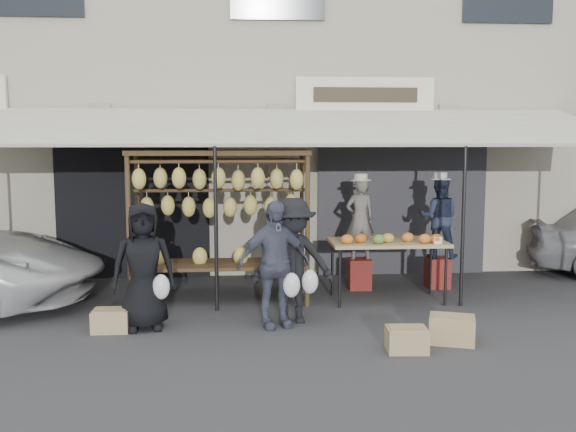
# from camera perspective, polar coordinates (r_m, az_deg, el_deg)

# --- Properties ---
(ground_plane) EXTENTS (90.00, 90.00, 0.00)m
(ground_plane) POSITION_cam_1_polar(r_m,az_deg,el_deg) (8.06, 0.61, -10.41)
(ground_plane) COLOR #2D2D30
(shophouse) EXTENTS (24.00, 6.15, 7.30)m
(shophouse) POSITION_cam_1_polar(r_m,az_deg,el_deg) (14.24, -1.65, 11.88)
(shophouse) COLOR #9D9585
(shophouse) RESTS_ON ground_plane
(awning) EXTENTS (10.00, 2.35, 2.92)m
(awning) POSITION_cam_1_polar(r_m,az_deg,el_deg) (9.97, -0.45, 7.88)
(awning) COLOR silver
(awning) RESTS_ON ground_plane
(banana_rack) EXTENTS (2.60, 0.90, 2.24)m
(banana_rack) POSITION_cam_1_polar(r_m,az_deg,el_deg) (9.36, -6.11, 1.77)
(banana_rack) COLOR #402D1A
(banana_rack) RESTS_ON ground_plane
(produce_table) EXTENTS (1.70, 0.90, 1.04)m
(produce_table) POSITION_cam_1_polar(r_m,az_deg,el_deg) (9.55, 8.93, -2.39)
(produce_table) COLOR tan
(produce_table) RESTS_ON ground_plane
(vendor_left) EXTENTS (0.51, 0.37, 1.29)m
(vendor_left) POSITION_cam_1_polar(r_m,az_deg,el_deg) (10.24, 6.41, -0.24)
(vendor_left) COLOR slate
(vendor_left) RESTS_ON stool_left
(vendor_right) EXTENTS (0.75, 0.66, 1.30)m
(vendor_right) POSITION_cam_1_polar(r_m,az_deg,el_deg) (10.54, 13.27, -0.14)
(vendor_right) COLOR #242C46
(vendor_right) RESTS_ON stool_right
(customer_left) EXTENTS (0.87, 0.65, 1.61)m
(customer_left) POSITION_cam_1_polar(r_m,az_deg,el_deg) (8.27, -12.73, -4.39)
(customer_left) COLOR black
(customer_left) RESTS_ON ground_plane
(customer_mid) EXTENTS (1.03, 0.67, 1.63)m
(customer_mid) POSITION_cam_1_polar(r_m,az_deg,el_deg) (8.16, -1.26, -4.29)
(customer_mid) COLOR #474B60
(customer_mid) RESTS_ON ground_plane
(customer_right) EXTENTS (1.09, 0.67, 1.64)m
(customer_right) POSITION_cam_1_polar(r_m,az_deg,el_deg) (8.35, 0.42, -4.00)
(customer_right) COLOR black
(customer_right) RESTS_ON ground_plane
(stool_left) EXTENTS (0.39, 0.39, 0.49)m
(stool_left) POSITION_cam_1_polar(r_m,az_deg,el_deg) (10.39, 6.35, -5.13)
(stool_left) COLOR maroon
(stool_left) RESTS_ON ground_plane
(stool_right) EXTENTS (0.39, 0.39, 0.49)m
(stool_right) POSITION_cam_1_polar(r_m,az_deg,el_deg) (10.69, 13.14, -4.92)
(stool_right) COLOR maroon
(stool_right) RESTS_ON ground_plane
(crate_near_a) EXTENTS (0.47, 0.37, 0.27)m
(crate_near_a) POSITION_cam_1_polar(r_m,az_deg,el_deg) (7.50, 10.51, -10.76)
(crate_near_a) COLOR tan
(crate_near_a) RESTS_ON ground_plane
(crate_near_b) EXTENTS (0.62, 0.54, 0.31)m
(crate_near_b) POSITION_cam_1_polar(r_m,az_deg,el_deg) (7.93, 14.37, -9.75)
(crate_near_b) COLOR tan
(crate_near_b) RESTS_ON ground_plane
(crate_far) EXTENTS (0.45, 0.35, 0.27)m
(crate_far) POSITION_cam_1_polar(r_m,az_deg,el_deg) (8.42, -15.43, -8.94)
(crate_far) COLOR tan
(crate_far) RESTS_ON ground_plane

